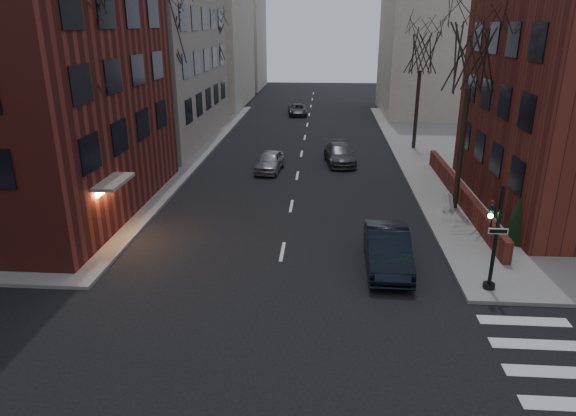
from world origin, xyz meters
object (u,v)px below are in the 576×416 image
object	(u,v)px
car_lane_gray	(340,154)
tree_left_c	(211,40)
streetlamp_far	(224,80)
tree_left_a	(83,48)
tree_left_b	(165,32)
tree_right_a	(472,55)
tree_right_b	(422,50)
streetlamp_near	(161,115)
parked_sedan	(387,249)
sandwich_board	(447,202)
traffic_signal	(493,245)
car_lane_silver	(270,161)
car_lane_far	(297,110)
evergreen_shrub	(518,218)

from	to	relation	value
car_lane_gray	tree_left_c	bearing A→B (deg)	125.45
streetlamp_far	tree_left_a	bearing A→B (deg)	-91.23
tree_left_b	tree_right_a	distance (m)	19.35
tree_right_b	streetlamp_near	xyz separation A→B (m)	(-17.00, -10.00, -3.35)
tree_right_a	car_lane_gray	size ratio (longest dim) A/B	2.08
tree_left_b	parked_sedan	distance (m)	21.70
tree_right_b	sandwich_board	size ratio (longest dim) A/B	9.46
traffic_signal	streetlamp_far	world-z (taller)	streetlamp_far
traffic_signal	tree_right_b	xyz separation A→B (m)	(0.86, 23.01, 5.68)
car_lane_gray	sandwich_board	distance (m)	11.28
tree_right_b	parked_sedan	bearing A→B (deg)	-101.71
tree_left_a	tree_left_b	xyz separation A→B (m)	(0.00, 12.00, 0.44)
tree_right_b	car_lane_gray	distance (m)	10.24
car_lane_silver	car_lane_far	distance (m)	22.57
tree_right_a	tree_right_b	xyz separation A→B (m)	(0.00, 14.00, -0.44)
tree_left_c	parked_sedan	xyz separation A→B (m)	(13.21, -29.20, -7.22)
tree_left_a	evergreen_shrub	distance (m)	20.60
tree_left_b	sandwich_board	size ratio (longest dim) A/B	11.13
streetlamp_near	car_lane_far	bearing A→B (deg)	74.88
car_lane_silver	tree_left_b	bearing A→B (deg)	177.58
tree_right_a	sandwich_board	size ratio (longest dim) A/B	10.02
tree_right_b	streetlamp_far	xyz separation A→B (m)	(-17.00, 10.00, -3.35)
traffic_signal	streetlamp_far	distance (m)	36.81
tree_left_b	parked_sedan	world-z (taller)	tree_left_b
tree_right_a	streetlamp_near	size ratio (longest dim) A/B	1.55
traffic_signal	parked_sedan	xyz separation A→B (m)	(-3.53, 1.81, -1.10)
tree_left_a	car_lane_gray	xyz separation A→B (m)	(11.64, 13.35, -7.79)
tree_right_b	evergreen_shrub	distance (m)	19.51
traffic_signal	tree_right_a	xyz separation A→B (m)	(0.86, 9.01, 6.12)
traffic_signal	tree_left_b	size ratio (longest dim) A/B	0.37
traffic_signal	streetlamp_near	world-z (taller)	streetlamp_near
traffic_signal	car_lane_far	xyz separation A→B (m)	(-9.22, 38.60, -1.33)
streetlamp_near	car_lane_far	size ratio (longest dim) A/B	1.50
parked_sedan	streetlamp_far	bearing A→B (deg)	113.01
tree_left_c	car_lane_silver	xyz separation A→B (m)	(6.87, -14.96, -7.36)
tree_left_a	car_lane_silver	xyz separation A→B (m)	(6.87, 11.04, -7.80)
tree_left_b	car_lane_silver	xyz separation A→B (m)	(6.87, -0.96, -8.25)
tree_left_b	streetlamp_near	world-z (taller)	tree_left_b
streetlamp_far	car_lane_gray	world-z (taller)	streetlamp_far
tree_left_b	car_lane_gray	distance (m)	14.32
tree_left_a	evergreen_shrub	bearing A→B (deg)	-1.15
tree_right_a	car_lane_gray	xyz separation A→B (m)	(-5.96, 9.35, -7.35)
tree_left_c	car_lane_far	bearing A→B (deg)	45.30
car_lane_silver	parked_sedan	bearing A→B (deg)	-60.44
tree_right_b	streetlamp_near	distance (m)	20.01
tree_left_c	car_lane_silver	distance (m)	18.03
streetlamp_far	traffic_signal	bearing A→B (deg)	-63.94
car_lane_silver	traffic_signal	bearing A→B (deg)	-52.85
tree_right_a	parked_sedan	xyz separation A→B (m)	(-4.39, -7.20, -7.22)
streetlamp_far	car_lane_gray	xyz separation A→B (m)	(11.04, -14.65, -3.56)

